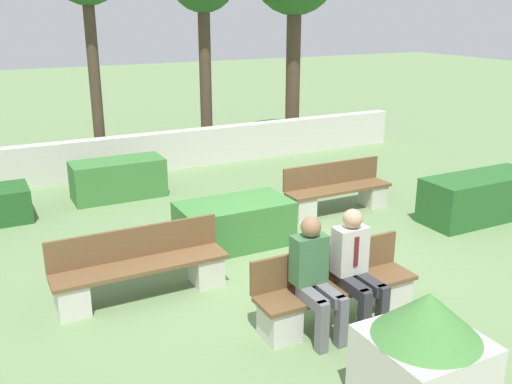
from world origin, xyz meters
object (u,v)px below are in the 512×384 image
person_seated_man (356,263)px  person_seated_woman (315,272)px  bench_front (335,293)px  bench_left_side (141,271)px  bench_right_side (337,193)px  planter_corner_left (424,351)px

person_seated_man → person_seated_woman: person_seated_woman is taller
bench_front → person_seated_woman: size_ratio=1.48×
bench_left_side → person_seated_man: 2.63m
person_seated_woman → bench_right_side: bearing=51.4°
bench_front → bench_right_side: 3.71m
bench_front → bench_left_side: bearing=139.1°
bench_right_side → person_seated_woman: (-2.53, -3.17, 0.41)m
person_seated_woman → bench_front: bearing=20.0°
planter_corner_left → bench_right_side: bearing=63.2°
planter_corner_left → bench_front: bearing=83.3°
person_seated_woman → planter_corner_left: (0.20, -1.46, -0.17)m
bench_left_side → bench_right_side: size_ratio=1.09×
bench_left_side → planter_corner_left: planter_corner_left is taller
person_seated_man → planter_corner_left: person_seated_man is taller
bench_front → planter_corner_left: bearing=-96.7°
bench_left_side → planter_corner_left: (1.62, -3.16, 0.23)m
bench_right_side → person_seated_woman: person_seated_woman is taller
bench_right_side → person_seated_man: bearing=-110.4°
person_seated_man → planter_corner_left: (-0.35, -1.46, -0.17)m
bench_left_side → bench_right_side: (3.95, 1.46, -0.01)m
person_seated_man → person_seated_woman: 0.54m
bench_front → person_seated_man: 0.46m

